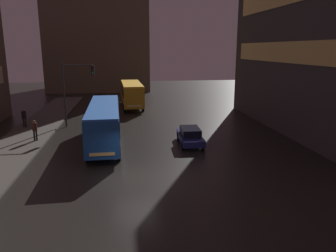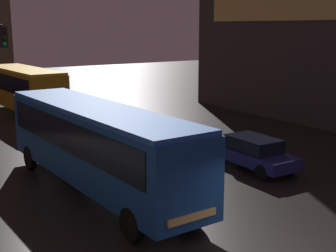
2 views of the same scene
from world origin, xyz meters
TOP-DOWN VIEW (x-y plane):
  - ground_plane at (0.00, 0.00)m, footprint 120.00×120.00m
  - sidewalk_left at (-9.00, 10.00)m, footprint 4.00×48.00m
  - building_far_backdrop at (-4.90, 45.39)m, footprint 18.07×12.00m
  - bus_near at (-2.14, 7.55)m, footprint 2.63×11.39m
  - bus_far at (0.49, 24.57)m, footprint 2.87×9.62m
  - car_taxi at (4.70, 6.48)m, footprint 1.87×4.28m
  - pedestrian_mid at (-10.11, 13.84)m, footprint 0.58×0.58m
  - pedestrian_far at (-7.86, 8.77)m, footprint 0.47×0.47m
  - traffic_light_main at (-5.25, 14.07)m, footprint 3.05×0.35m

SIDE VIEW (x-z plane):
  - ground_plane at x=0.00m, z-range 0.00..0.00m
  - sidewalk_left at x=-9.00m, z-range 0.00..0.15m
  - car_taxi at x=4.70m, z-range 0.03..1.40m
  - pedestrian_far at x=-7.86m, z-range 0.32..2.03m
  - pedestrian_mid at x=-10.11m, z-range 0.34..2.12m
  - bus_far at x=0.49m, z-range 0.37..3.56m
  - bus_near at x=-2.14m, z-range 0.37..3.58m
  - traffic_light_main at x=-5.25m, z-range 1.09..7.42m
  - building_far_backdrop at x=-4.90m, z-range 0.00..25.47m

